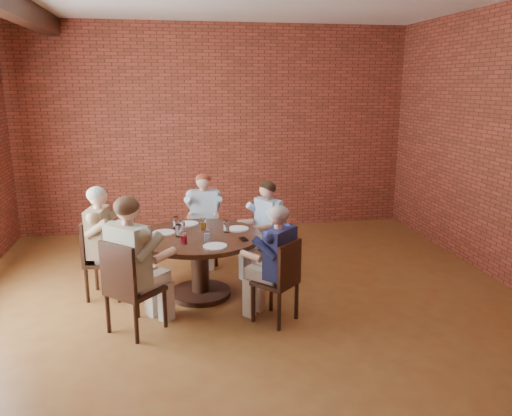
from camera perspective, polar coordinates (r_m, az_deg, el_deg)
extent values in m
plane|color=brown|center=(5.50, -0.45, -12.27)|extent=(7.00, 7.00, 0.00)
plane|color=brown|center=(8.44, -4.53, 8.95)|extent=(7.00, 0.00, 7.00)
plane|color=brown|center=(1.75, 19.48, -11.58)|extent=(7.00, 0.00, 7.00)
cylinder|color=black|center=(6.03, -6.33, -9.61)|extent=(0.71, 0.71, 0.06)
cylinder|color=black|center=(5.91, -6.41, -6.76)|extent=(0.20, 0.20, 0.64)
cylinder|color=#3C2416|center=(5.79, -6.51, -3.28)|extent=(1.43, 1.43, 0.05)
cube|color=black|center=(6.43, 1.04, -4.18)|extent=(0.52, 0.52, 0.04)
cube|color=black|center=(6.47, 2.22, -1.87)|extent=(0.22, 0.36, 0.44)
cylinder|color=black|center=(6.53, -0.97, -5.99)|extent=(0.04, 0.04, 0.41)
cylinder|color=black|center=(6.29, 0.84, -6.77)|extent=(0.04, 0.04, 0.41)
cylinder|color=black|center=(6.72, 1.22, -5.40)|extent=(0.04, 0.04, 0.41)
cylinder|color=black|center=(6.49, 3.06, -6.13)|extent=(0.04, 0.04, 0.41)
cube|color=black|center=(6.95, -5.93, -2.85)|extent=(0.43, 0.43, 0.04)
cube|color=black|center=(7.05, -5.91, -0.56)|extent=(0.39, 0.09, 0.44)
cylinder|color=black|center=(6.87, -7.31, -5.05)|extent=(0.04, 0.04, 0.41)
cylinder|color=black|center=(6.86, -4.57, -5.03)|extent=(0.04, 0.04, 0.41)
cylinder|color=black|center=(7.18, -7.13, -4.20)|extent=(0.04, 0.04, 0.41)
cylinder|color=black|center=(7.17, -4.51, -4.17)|extent=(0.04, 0.04, 0.41)
cube|color=black|center=(6.08, -16.81, -5.86)|extent=(0.48, 0.48, 0.04)
cube|color=black|center=(6.06, -18.70, -3.52)|extent=(0.11, 0.42, 0.48)
cylinder|color=black|center=(5.96, -15.46, -8.52)|extent=(0.04, 0.04, 0.41)
cylinder|color=black|center=(6.28, -14.65, -7.29)|extent=(0.04, 0.04, 0.41)
cylinder|color=black|center=(6.06, -18.76, -8.39)|extent=(0.04, 0.04, 0.41)
cylinder|color=black|center=(6.37, -17.79, -7.19)|extent=(0.04, 0.04, 0.41)
cube|color=black|center=(5.19, -13.61, -9.13)|extent=(0.64, 0.64, 0.04)
cube|color=black|center=(4.96, -15.54, -6.87)|extent=(0.36, 0.34, 0.52)
cylinder|color=black|center=(5.28, -10.38, -11.23)|extent=(0.04, 0.04, 0.41)
cylinder|color=black|center=(5.54, -13.42, -10.15)|extent=(0.04, 0.04, 0.41)
cylinder|color=black|center=(5.03, -13.53, -12.73)|extent=(0.04, 0.04, 0.41)
cylinder|color=black|center=(5.30, -16.56, -11.49)|extent=(0.04, 0.04, 0.41)
cube|color=black|center=(5.25, 2.20, -8.45)|extent=(0.55, 0.55, 0.04)
cube|color=black|center=(5.07, 3.85, -6.37)|extent=(0.31, 0.29, 0.44)
cylinder|color=black|center=(5.55, 1.74, -9.70)|extent=(0.04, 0.04, 0.41)
cylinder|color=black|center=(5.31, -0.32, -10.84)|extent=(0.04, 0.04, 0.41)
cylinder|color=black|center=(5.39, 4.64, -10.51)|extent=(0.04, 0.04, 0.41)
cylinder|color=black|center=(5.14, 2.65, -11.75)|extent=(0.04, 0.04, 0.41)
cylinder|color=white|center=(5.95, -2.10, -2.40)|extent=(0.26, 0.26, 0.01)
cylinder|color=white|center=(6.21, -7.78, -1.80)|extent=(0.26, 0.26, 0.01)
cylinder|color=white|center=(5.89, -10.50, -2.78)|extent=(0.26, 0.26, 0.01)
cylinder|color=white|center=(5.33, -4.69, -4.38)|extent=(0.26, 0.26, 0.01)
cylinder|color=white|center=(5.82, -3.39, -2.13)|extent=(0.07, 0.07, 0.14)
cylinder|color=white|center=(5.94, -6.04, -1.85)|extent=(0.07, 0.07, 0.14)
cylinder|color=white|center=(6.05, -9.14, -1.66)|extent=(0.07, 0.07, 0.14)
cylinder|color=white|center=(5.82, -8.43, -2.27)|extent=(0.07, 0.07, 0.14)
cylinder|color=white|center=(5.72, -8.84, -2.57)|extent=(0.07, 0.07, 0.14)
cylinder|color=white|center=(5.45, -8.25, -3.39)|extent=(0.07, 0.07, 0.14)
cylinder|color=white|center=(5.51, -5.58, -3.11)|extent=(0.07, 0.07, 0.14)
cube|color=black|center=(5.57, -1.42, -3.58)|extent=(0.09, 0.15, 0.01)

